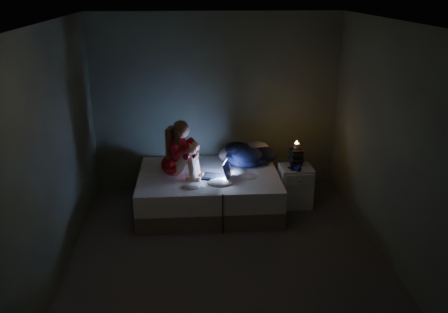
{
  "coord_description": "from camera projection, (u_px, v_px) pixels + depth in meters",
  "views": [
    {
      "loc": [
        -0.37,
        -4.79,
        2.96
      ],
      "look_at": [
        0.05,
        1.0,
        0.8
      ],
      "focal_mm": 37.51,
      "sensor_mm": 36.0,
      "label": 1
    }
  ],
  "objects": [
    {
      "name": "wall_right",
      "position": [
        388.0,
        142.0,
        5.2
      ],
      "size": [
        0.02,
        3.8,
        2.6
      ],
      "primitive_type": "cube",
      "color": "#59684D",
      "rests_on": "ground"
    },
    {
      "name": "pillow",
      "position": [
        159.0,
        165.0,
        6.49
      ],
      "size": [
        0.44,
        0.32,
        0.13
      ],
      "primitive_type": "cube",
      "color": "silver",
      "rests_on": "bed"
    },
    {
      "name": "candle",
      "position": [
        296.0,
        146.0,
        6.43
      ],
      "size": [
        0.07,
        0.07,
        0.08
      ],
      "primitive_type": "cylinder",
      "color": "beige",
      "rests_on": "book_stack"
    },
    {
      "name": "wall_front",
      "position": [
        247.0,
        234.0,
        3.29
      ],
      "size": [
        3.6,
        0.02,
        2.6
      ],
      "primitive_type": "cube",
      "color": "#59684D",
      "rests_on": "ground"
    },
    {
      "name": "woman",
      "position": [
        172.0,
        149.0,
        6.13
      ],
      "size": [
        0.56,
        0.44,
        0.79
      ],
      "primitive_type": null,
      "rotation": [
        0.0,
        0.0,
        -0.28
      ],
      "color": "#960611",
      "rests_on": "bed"
    },
    {
      "name": "bed",
      "position": [
        209.0,
        191.0,
        6.46
      ],
      "size": [
        1.89,
        1.42,
        0.52
      ],
      "primitive_type": null,
      "color": "#B3B1AE",
      "rests_on": "ground"
    },
    {
      "name": "blue_orb",
      "position": [
        298.0,
        169.0,
        6.27
      ],
      "size": [
        0.08,
        0.08,
        0.08
      ],
      "primitive_type": "sphere",
      "color": "#0A115E",
      "rests_on": "nightstand"
    },
    {
      "name": "book_stack",
      "position": [
        296.0,
        157.0,
        6.49
      ],
      "size": [
        0.19,
        0.25,
        0.23
      ],
      "primitive_type": null,
      "color": "black",
      "rests_on": "nightstand"
    },
    {
      "name": "wall_left",
      "position": [
        56.0,
        150.0,
        4.96
      ],
      "size": [
        0.02,
        3.8,
        2.6
      ],
      "primitive_type": "cube",
      "color": "#59684D",
      "rests_on": "ground"
    },
    {
      "name": "laptop",
      "position": [
        216.0,
        169.0,
        6.19
      ],
      "size": [
        0.41,
        0.34,
        0.25
      ],
      "primitive_type": null,
      "rotation": [
        0.0,
        0.0,
        -0.29
      ],
      "color": "black",
      "rests_on": "bed"
    },
    {
      "name": "phone",
      "position": [
        292.0,
        169.0,
        6.37
      ],
      "size": [
        0.1,
        0.15,
        0.01
      ],
      "primitive_type": "cube",
      "rotation": [
        0.0,
        0.0,
        0.24
      ],
      "color": "black",
      "rests_on": "nightstand"
    },
    {
      "name": "ceiling",
      "position": [
        226.0,
        20.0,
        4.62
      ],
      "size": [
        3.6,
        3.8,
        0.02
      ],
      "primitive_type": "cube",
      "color": "silver",
      "rests_on": "ground"
    },
    {
      "name": "wall_back",
      "position": [
        216.0,
        103.0,
        6.86
      ],
      "size": [
        3.6,
        0.02,
        2.6
      ],
      "primitive_type": "cube",
      "color": "#59684D",
      "rests_on": "ground"
    },
    {
      "name": "nightstand",
      "position": [
        295.0,
        186.0,
        6.54
      ],
      "size": [
        0.44,
        0.39,
        0.58
      ],
      "primitive_type": "cube",
      "rotation": [
        0.0,
        0.0,
        0.02
      ],
      "color": "silver",
      "rests_on": "ground"
    },
    {
      "name": "clothes_pile",
      "position": [
        245.0,
        153.0,
        6.62
      ],
      "size": [
        0.7,
        0.62,
        0.36
      ],
      "primitive_type": null,
      "rotation": [
        0.0,
        0.0,
        -0.27
      ],
      "color": "#0A0B3C",
      "rests_on": "bed"
    },
    {
      "name": "floor",
      "position": [
        226.0,
        250.0,
        5.54
      ],
      "size": [
        3.6,
        3.8,
        0.02
      ],
      "primitive_type": "cube",
      "color": "#45403C",
      "rests_on": "ground"
    }
  ]
}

